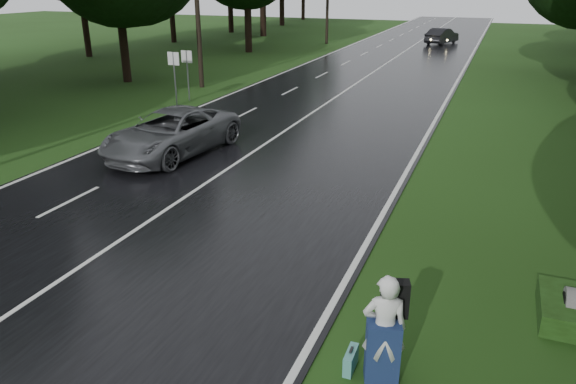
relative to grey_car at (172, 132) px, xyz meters
name	(u,v)px	position (x,y,z in m)	size (l,w,h in m)	color
ground	(109,250)	(2.71, -7.14, -0.85)	(160.00, 160.00, 0.00)	#1E4013
road	(339,95)	(2.71, 12.86, -0.83)	(12.00, 140.00, 0.04)	black
lane_center	(339,95)	(2.71, 12.86, -0.81)	(0.12, 140.00, 0.01)	silver
grey_car	(172,132)	(0.00, 0.00, 0.00)	(2.70, 5.85, 1.63)	#56585B
far_car	(442,36)	(5.07, 41.02, -0.04)	(1.63, 4.67, 1.54)	black
hitchhiker	(385,332)	(9.88, -9.21, 0.05)	(0.82, 0.78, 1.95)	silver
suitcase	(351,360)	(9.35, -9.18, -0.67)	(0.15, 0.51, 0.37)	teal
utility_pole_mid	(202,87)	(-5.79, 12.21, -0.85)	(1.80, 0.28, 10.66)	black
utility_pole_far	(326,44)	(-5.79, 37.26, -0.85)	(1.80, 0.28, 9.08)	black
road_sign_a	(177,105)	(-4.49, 7.35, -0.85)	(0.65, 0.10, 2.70)	white
road_sign_b	(190,100)	(-4.49, 8.61, -0.85)	(0.63, 0.10, 2.63)	white
tree_left_d	(128,82)	(-11.16, 12.13, -0.85)	(8.61, 8.61, 13.45)	black
tree_left_e	(249,52)	(-10.29, 28.45, -0.85)	(9.00, 9.00, 14.07)	black
tree_left_f	(263,36)	(-14.90, 42.13, -0.85)	(11.12, 11.12, 17.38)	black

